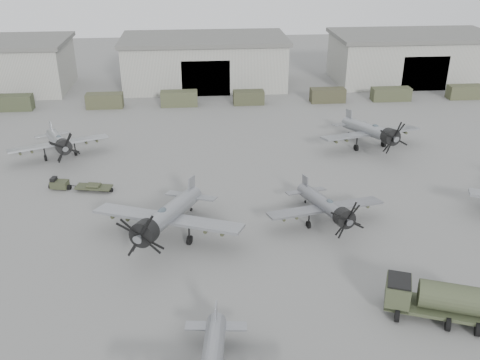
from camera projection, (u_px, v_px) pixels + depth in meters
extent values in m
plane|color=#626260|center=(227.00, 300.00, 41.32)|extent=(220.00, 220.00, 0.00)
cube|color=#AAAA9F|center=(205.00, 63.00, 95.38)|extent=(28.00, 14.00, 8.00)
cube|color=#5D5D58|center=(204.00, 38.00, 93.51)|extent=(29.00, 14.80, 0.70)
cube|color=black|center=(206.00, 78.00, 89.69)|extent=(8.12, 0.40, 6.00)
cube|color=#AAAA9F|center=(411.00, 59.00, 98.33)|extent=(28.00, 14.00, 8.00)
cube|color=#5D5D58|center=(414.00, 35.00, 96.46)|extent=(29.00, 14.80, 0.70)
cube|color=black|center=(425.00, 74.00, 92.65)|extent=(8.12, 0.40, 6.00)
cube|color=#393F29|center=(13.00, 103.00, 83.44)|extent=(5.87, 2.20, 2.41)
cube|color=#41432B|center=(105.00, 101.00, 84.55)|extent=(5.73, 2.20, 2.31)
cube|color=#43472E|center=(179.00, 98.00, 85.44)|extent=(5.85, 2.20, 2.42)
cube|color=#3B3D28|center=(249.00, 97.00, 86.36)|extent=(4.96, 2.20, 2.19)
cube|color=#3B3A26|center=(328.00, 95.00, 87.35)|extent=(5.64, 2.20, 2.26)
cube|color=#3F432C|center=(391.00, 94.00, 88.21)|extent=(6.40, 2.20, 2.12)
cube|color=#43462E|center=(465.00, 92.00, 89.17)|extent=(5.70, 2.20, 2.23)
cube|color=gray|center=(216.00, 315.00, 36.38)|extent=(0.28, 1.53, 1.84)
cylinder|color=black|center=(216.00, 341.00, 37.00)|extent=(0.14, 0.30, 0.29)
cylinder|color=gray|center=(171.00, 212.00, 48.86)|extent=(5.94, 11.65, 3.50)
cylinder|color=black|center=(144.00, 233.00, 43.95)|extent=(2.63, 2.43, 2.33)
cube|color=gray|center=(168.00, 218.00, 48.40)|extent=(13.91, 7.46, 0.63)
cube|color=gray|center=(192.00, 186.00, 53.33)|extent=(0.81, 1.78, 2.23)
ellipsoid|color=#3F4C54|center=(162.00, 212.00, 46.88)|extent=(1.12, 1.50, 0.63)
cylinder|color=black|center=(147.00, 233.00, 49.53)|extent=(0.62, 0.95, 0.90)
cylinder|color=black|center=(190.00, 240.00, 48.43)|extent=(0.62, 0.95, 0.90)
cylinder|color=black|center=(191.00, 210.00, 54.11)|extent=(0.26, 0.38, 0.36)
cylinder|color=gray|center=(323.00, 203.00, 51.43)|extent=(3.38, 9.75, 2.85)
cylinder|color=black|center=(344.00, 218.00, 47.43)|extent=(2.00, 1.78, 1.90)
cube|color=gray|center=(325.00, 208.00, 51.06)|extent=(11.58, 4.38, 0.51)
cube|color=gray|center=(305.00, 183.00, 55.07)|extent=(0.43, 1.51, 1.82)
ellipsoid|color=#3F4C54|center=(330.00, 202.00, 49.81)|extent=(0.77, 1.19, 0.51)
cylinder|color=black|center=(308.00, 225.00, 51.07)|extent=(0.40, 0.77, 0.73)
cylinder|color=black|center=(341.00, 219.00, 51.99)|extent=(0.40, 0.77, 0.73)
cylinder|color=black|center=(305.00, 202.00, 55.70)|extent=(0.17, 0.31, 0.29)
cylinder|color=#999CA1|center=(58.00, 140.00, 66.33)|extent=(5.19, 9.96, 3.00)
cylinder|color=black|center=(64.00, 147.00, 62.40)|extent=(2.26, 2.10, 2.00)
cube|color=#999CA1|center=(59.00, 143.00, 65.97)|extent=(11.90, 6.51, 0.54)
cube|color=#999CA1|center=(51.00, 128.00, 69.89)|extent=(0.71, 1.52, 1.92)
ellipsoid|color=#3F4C54|center=(59.00, 137.00, 64.72)|extent=(0.97, 1.28, 0.54)
cylinder|color=black|center=(46.00, 158.00, 65.73)|extent=(0.54, 0.81, 0.77)
cylinder|color=black|center=(76.00, 153.00, 67.23)|extent=(0.54, 0.81, 0.77)
cylinder|color=black|center=(54.00, 144.00, 70.57)|extent=(0.22, 0.33, 0.31)
cylinder|color=gray|center=(368.00, 129.00, 69.11)|extent=(4.23, 11.35, 3.33)
cylinder|color=black|center=(390.00, 137.00, 64.49)|extent=(2.36, 2.12, 2.21)
cube|color=gray|center=(370.00, 133.00, 68.68)|extent=(13.48, 5.44, 0.60)
cube|color=gray|center=(349.00, 116.00, 73.32)|extent=(0.55, 1.75, 2.13)
ellipsoid|color=#3F4C54|center=(376.00, 127.00, 67.24)|extent=(0.92, 1.39, 0.60)
cylinder|color=black|center=(356.00, 148.00, 68.64)|extent=(0.49, 0.90, 0.85)
cylinder|color=black|center=(383.00, 144.00, 69.81)|extent=(0.49, 0.90, 0.85)
cylinder|color=black|center=(349.00, 133.00, 74.05)|extent=(0.21, 0.36, 0.34)
cube|color=#3C432C|center=(438.00, 308.00, 39.15)|extent=(8.07, 5.08, 0.27)
cube|color=#3C432C|center=(398.00, 291.00, 39.50)|extent=(2.53, 2.98, 1.86)
cylinder|color=#3C432C|center=(455.00, 298.00, 38.43)|extent=(5.45, 3.74, 2.08)
cube|color=black|center=(400.00, 280.00, 39.08)|extent=(2.32, 2.63, 0.16)
cylinder|color=black|center=(397.00, 315.00, 38.90)|extent=(0.66, 1.04, 0.99)
cylinder|color=black|center=(474.00, 307.00, 39.73)|extent=(0.66, 1.04, 0.99)
cube|color=#353925|center=(60.00, 184.00, 58.52)|extent=(2.04, 1.48, 0.82)
cube|color=black|center=(54.00, 180.00, 58.37)|extent=(0.69, 1.01, 0.51)
cylinder|color=black|center=(60.00, 187.00, 58.65)|extent=(1.32, 0.82, 0.57)
cylinder|color=black|center=(71.00, 186.00, 58.42)|extent=(1.22, 0.33, 0.08)
cube|color=#353925|center=(94.00, 187.00, 58.13)|extent=(4.10, 2.21, 0.18)
cylinder|color=black|center=(94.00, 189.00, 58.24)|extent=(1.60, 0.76, 0.45)
cylinder|color=#353925|center=(94.00, 185.00, 58.05)|extent=(1.47, 0.62, 0.33)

